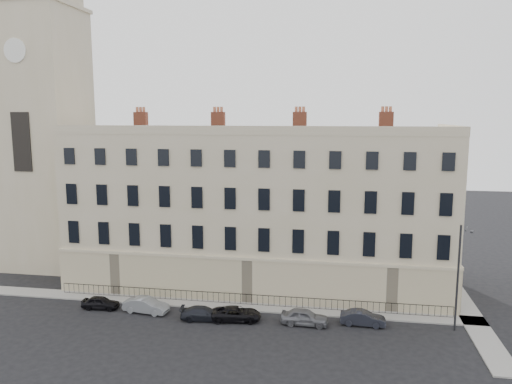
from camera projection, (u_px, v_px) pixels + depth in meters
ground at (310, 337)px, 37.96m from camera, size 160.00×160.00×0.00m
terrace at (259, 209)px, 49.46m from camera, size 36.22×12.22×17.00m
church_tower at (42, 97)px, 53.70m from camera, size 8.00×8.13×44.00m
pavement_terrace at (201, 303)px, 44.48m from camera, size 48.00×2.00×0.12m
pavement_east_return at (465, 307)px, 43.59m from camera, size 2.00×24.00×0.12m
railings at (246, 299)px, 44.13m from camera, size 35.00×0.04×0.96m
car_a at (101, 303)px, 43.38m from camera, size 3.29×1.43×1.11m
car_b at (146, 305)px, 42.53m from camera, size 4.06×1.86×1.29m
car_c at (203, 313)px, 41.04m from camera, size 3.95×2.02×1.10m
car_d at (236, 314)px, 40.92m from camera, size 4.30×2.43×1.13m
car_e at (305, 317)px, 40.07m from camera, size 3.87×1.67×1.30m
car_f at (363, 318)px, 39.98m from camera, size 3.66×1.41×1.19m
streetlamp at (459, 273)px, 38.28m from camera, size 0.69×1.78×8.45m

